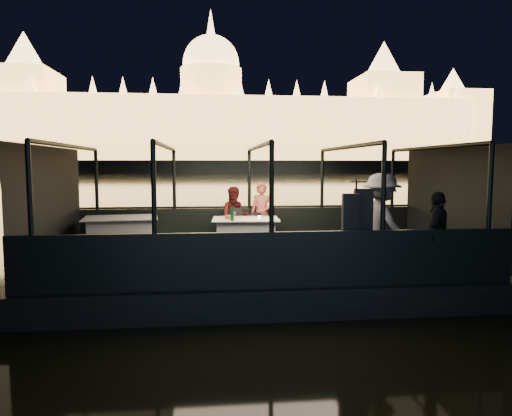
{
  "coord_description": "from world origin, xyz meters",
  "views": [
    {
      "loc": [
        -0.96,
        -9.01,
        2.44
      ],
      "look_at": [
        0.0,
        0.4,
        1.55
      ],
      "focal_mm": 32.0,
      "sensor_mm": 36.0,
      "label": 1
    }
  ],
  "objects": [
    {
      "name": "gunwale_port",
      "position": [
        0.0,
        2.0,
        0.95
      ],
      "size": [
        8.0,
        0.08,
        0.9
      ],
      "primitive_type": "cube",
      "color": "black",
      "rests_on": "boat_deck"
    },
    {
      "name": "gunwale_starboard",
      "position": [
        0.0,
        -2.0,
        0.95
      ],
      "size": [
        8.0,
        0.08,
        0.9
      ],
      "primitive_type": "cube",
      "color": "black",
      "rests_on": "boat_deck"
    },
    {
      "name": "amber_candle",
      "position": [
        0.12,
        0.79,
        1.31
      ],
      "size": [
        0.06,
        0.06,
        0.08
      ],
      "primitive_type": "cylinder",
      "rotation": [
        0.0,
        0.0,
        -0.14
      ],
      "color": "gold",
      "rests_on": "dining_table_central"
    },
    {
      "name": "end_wall_aft",
      "position": [
        4.0,
        0.0,
        1.65
      ],
      "size": [
        0.02,
        4.0,
        2.3
      ],
      "primitive_type": null,
      "color": "black",
      "rests_on": "boat_deck"
    },
    {
      "name": "wine_bottle",
      "position": [
        -0.49,
        0.58,
        1.42
      ],
      "size": [
        0.08,
        0.08,
        0.33
      ],
      "primitive_type": "cylinder",
      "rotation": [
        0.0,
        0.0,
        -0.14
      ],
      "color": "#14391E",
      "rests_on": "dining_table_central"
    },
    {
      "name": "coat_stand",
      "position": [
        1.43,
        -1.75,
        1.4
      ],
      "size": [
        0.57,
        0.5,
        1.72
      ],
      "primitive_type": null,
      "rotation": [
        0.0,
        0.0,
        0.28
      ],
      "color": "black",
      "rests_on": "boat_deck"
    },
    {
      "name": "plate_far",
      "position": [
        -0.36,
        0.97,
        1.27
      ],
      "size": [
        0.29,
        0.29,
        0.02
      ],
      "primitive_type": "cylinder",
      "rotation": [
        0.0,
        0.0,
        -0.15
      ],
      "color": "white",
      "rests_on": "dining_table_central"
    },
    {
      "name": "chair_port_right",
      "position": [
        0.17,
        1.42,
        0.95
      ],
      "size": [
        0.47,
        0.47,
        0.82
      ],
      "primitive_type": "cube",
      "rotation": [
        0.0,
        0.0,
        0.25
      ],
      "color": "black",
      "rests_on": "boat_deck"
    },
    {
      "name": "plate_near",
      "position": [
        0.43,
        0.64,
        1.27
      ],
      "size": [
        0.29,
        0.29,
        0.01
      ],
      "primitive_type": "cylinder",
      "rotation": [
        0.0,
        0.0,
        -0.22
      ],
      "color": "white",
      "rests_on": "dining_table_central"
    },
    {
      "name": "passenger_dark",
      "position": [
        2.88,
        -1.71,
        1.35
      ],
      "size": [
        0.86,
        0.91,
        1.5
      ],
      "primitive_type": "imported",
      "rotation": [
        0.0,
        0.0,
        4.0
      ],
      "color": "black",
      "rests_on": "boat_deck"
    },
    {
      "name": "dining_table_aft",
      "position": [
        -2.88,
        1.05,
        0.89
      ],
      "size": [
        1.68,
        1.31,
        0.82
      ],
      "primitive_type": "cube",
      "rotation": [
        0.0,
        0.0,
        0.13
      ],
      "color": "silver",
      "rests_on": "boat_deck"
    },
    {
      "name": "person_woman_coral",
      "position": [
        0.27,
        1.69,
        1.25
      ],
      "size": [
        0.64,
        0.53,
        1.54
      ],
      "primitive_type": "imported",
      "rotation": [
        0.0,
        0.0,
        -0.33
      ],
      "color": "#CD584A",
      "rests_on": "boat_deck"
    },
    {
      "name": "passenger_stripe",
      "position": [
        2.09,
        -1.18,
        1.35
      ],
      "size": [
        1.03,
        1.33,
        1.81
      ],
      "primitive_type": "imported",
      "rotation": [
        0.0,
        0.0,
        1.93
      ],
      "color": "silver",
      "rests_on": "boat_deck"
    },
    {
      "name": "cabin_glass_port",
      "position": [
        0.0,
        2.0,
        2.1
      ],
      "size": [
        8.0,
        0.02,
        1.4
      ],
      "primitive_type": null,
      "color": "#99B2B2",
      "rests_on": "gunwale_port"
    },
    {
      "name": "canopy_ribs",
      "position": [
        0.0,
        0.0,
        1.65
      ],
      "size": [
        8.0,
        4.0,
        2.3
      ],
      "primitive_type": null,
      "color": "black",
      "rests_on": "boat_deck"
    },
    {
      "name": "boat_deck",
      "position": [
        0.0,
        0.0,
        0.48
      ],
      "size": [
        8.0,
        4.0,
        0.04
      ],
      "primitive_type": "cube",
      "color": "black",
      "rests_on": "boat_hull"
    },
    {
      "name": "cabin_roof_glass",
      "position": [
        0.0,
        0.0,
        2.8
      ],
      "size": [
        8.0,
        4.0,
        0.02
      ],
      "primitive_type": null,
      "color": "#99B2B2",
      "rests_on": "boat_deck"
    },
    {
      "name": "boat_hull",
      "position": [
        0.0,
        0.0,
        0.0
      ],
      "size": [
        8.6,
        4.4,
        1.0
      ],
      "primitive_type": "cube",
      "color": "black",
      "rests_on": "river_water"
    },
    {
      "name": "wine_glass_white",
      "position": [
        -0.44,
        0.59,
        1.36
      ],
      "size": [
        0.08,
        0.08,
        0.2
      ],
      "primitive_type": null,
      "rotation": [
        0.0,
        0.0,
        -0.31
      ],
      "color": "silver",
      "rests_on": "dining_table_central"
    },
    {
      "name": "wine_glass_red",
      "position": [
        0.19,
        1.03,
        1.36
      ],
      "size": [
        0.07,
        0.07,
        0.19
      ],
      "primitive_type": null,
      "rotation": [
        0.0,
        0.0,
        -0.06
      ],
      "color": "silver",
      "rests_on": "dining_table_central"
    },
    {
      "name": "dining_table_central",
      "position": [
        -0.17,
        0.97,
        0.89
      ],
      "size": [
        1.51,
        1.13,
        0.77
      ],
      "primitive_type": "cube",
      "rotation": [
        0.0,
        0.0,
        -0.06
      ],
      "color": "white",
      "rests_on": "boat_deck"
    },
    {
      "name": "end_wall_fore",
      "position": [
        -4.0,
        0.0,
        1.65
      ],
      "size": [
        0.02,
        4.0,
        2.3
      ],
      "primitive_type": null,
      "color": "black",
      "rests_on": "boat_deck"
    },
    {
      "name": "chair_port_left",
      "position": [
        -0.42,
        1.46,
        0.95
      ],
      "size": [
        0.57,
        0.57,
        0.93
      ],
      "primitive_type": "cube",
      "rotation": [
        0.0,
        0.0,
        -0.41
      ],
      "color": "black",
      "rests_on": "boat_deck"
    },
    {
      "name": "parliament_building",
      "position": [
        0.0,
        175.0,
        29.0
      ],
      "size": [
        220.0,
        32.0,
        60.0
      ],
      "primitive_type": null,
      "color": "#F2D18C",
      "rests_on": "embankment"
    },
    {
      "name": "cabin_glass_starboard",
      "position": [
        0.0,
        -2.0,
        2.1
      ],
      "size": [
        8.0,
        0.02,
        1.4
      ],
      "primitive_type": null,
      "color": "#99B2B2",
      "rests_on": "gunwale_starboard"
    },
    {
      "name": "embankment",
      "position": [
        0.0,
        210.0,
        1.0
      ],
      "size": [
        400.0,
        140.0,
        6.0
      ],
      "primitive_type": "cube",
      "color": "#423D33",
      "rests_on": "ground"
    },
    {
      "name": "person_man_maroon",
      "position": [
        -0.37,
        1.69,
        1.25
      ],
      "size": [
        0.73,
        0.59,
        1.43
      ],
      "primitive_type": "imported",
      "rotation": [
        0.0,
        0.0,
        -0.08
      ],
      "color": "#411213",
      "rests_on": "boat_deck"
    },
    {
      "name": "river_water",
      "position": [
        0.0,
        80.0,
        0.0
      ],
      "size": [
        500.0,
        500.0,
        0.0
      ],
      "primitive_type": "plane",
      "color": "black",
      "rests_on": "ground"
    },
    {
      "name": "bread_basket",
      "position": [
        -0.53,
        0.87,
        1.31
      ],
      "size": [
        0.26,
        0.26,
        0.09
      ],
      "primitive_type": "cylinder",
      "rotation": [
        0.0,
        0.0,
        -0.25
      ],
      "color": "olive",
      "rests_on": "dining_table_central"
    }
  ]
}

